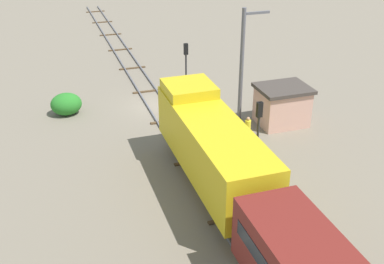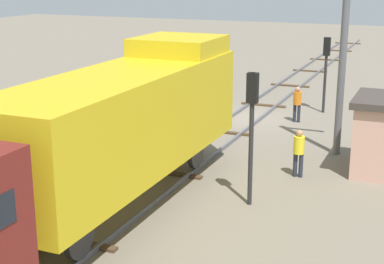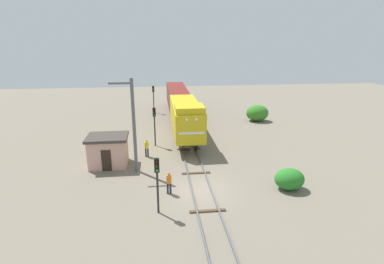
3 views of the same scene
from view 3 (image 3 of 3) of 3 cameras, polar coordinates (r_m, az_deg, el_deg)
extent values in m
plane|color=#756B5B|center=(22.77, 1.77, -11.00)|extent=(105.86, 105.86, 0.00)
cube|color=#595960|center=(22.65, -0.07, -10.93)|extent=(0.10, 70.58, 0.16)
cube|color=#595960|center=(22.84, 3.59, -10.71)|extent=(0.10, 70.58, 0.16)
cube|color=#4C3823|center=(20.24, 3.02, -14.78)|extent=(2.40, 0.24, 0.09)
cube|color=#4C3823|center=(25.36, 0.79, -7.81)|extent=(2.40, 0.24, 0.09)
cube|color=#4C3823|center=(30.76, -0.63, -3.23)|extent=(2.40, 0.24, 0.09)
cube|color=#4C3823|center=(36.31, -1.61, -0.02)|extent=(2.40, 0.24, 0.09)
cube|color=#4C3823|center=(41.94, -2.33, 2.32)|extent=(2.40, 0.24, 0.09)
cube|color=#4C3823|center=(47.64, -2.88, 4.11)|extent=(2.40, 0.24, 0.09)
cube|color=#4C3823|center=(53.38, -3.32, 5.52)|extent=(2.40, 0.24, 0.09)
cube|color=gold|center=(32.91, -1.22, 2.99)|extent=(2.90, 11.00, 2.90)
cube|color=gold|center=(28.73, -0.49, 4.50)|extent=(2.75, 2.80, 0.60)
cube|color=gold|center=(27.59, -0.11, 0.21)|extent=(2.84, 0.10, 2.84)
cube|color=white|center=(27.61, -0.10, -0.21)|extent=(2.46, 0.06, 0.20)
sphere|color=white|center=(27.20, -1.04, 2.36)|extent=(0.28, 0.28, 0.28)
sphere|color=white|center=(27.30, 0.84, 2.42)|extent=(0.28, 0.28, 0.28)
cylinder|color=#262628|center=(27.91, -0.04, -3.61)|extent=(0.36, 0.50, 0.36)
cylinder|color=#262628|center=(29.90, -1.88, -2.49)|extent=(0.18, 1.10, 1.10)
cylinder|color=#262628|center=(30.05, 0.85, -2.38)|extent=(0.18, 1.10, 1.10)
cylinder|color=#262628|center=(36.94, -2.86, 1.34)|extent=(0.18, 1.10, 1.10)
cylinder|color=#262628|center=(37.06, -0.64, 1.41)|extent=(0.18, 1.10, 1.10)
cube|color=maroon|center=(45.73, -2.80, 6.67)|extent=(2.80, 14.00, 2.70)
cube|color=black|center=(45.67, -2.81, 7.10)|extent=(2.84, 12.88, 0.64)
cylinder|color=#262628|center=(40.81, -3.25, 2.75)|extent=(0.16, 0.96, 0.96)
cylinder|color=#262628|center=(40.92, -1.23, 2.82)|extent=(0.16, 0.96, 0.96)
cylinder|color=#262628|center=(51.33, -4.00, 5.71)|extent=(0.16, 0.96, 0.96)
cylinder|color=#262628|center=(51.42, -2.39, 5.76)|extent=(0.16, 0.96, 0.96)
cylinder|color=#262628|center=(19.31, -6.58, -10.24)|extent=(0.14, 0.14, 3.79)
cube|color=black|center=(18.70, -6.73, -6.30)|extent=(0.32, 0.24, 0.90)
sphere|color=#390606|center=(18.46, -6.75, -5.71)|extent=(0.16, 0.16, 0.16)
sphere|color=#3C3306|center=(18.57, -6.72, -6.50)|extent=(0.16, 0.16, 0.16)
sphere|color=green|center=(18.68, -6.69, -7.29)|extent=(0.16, 0.16, 0.16)
cylinder|color=#262628|center=(31.42, -7.11, 0.93)|extent=(0.14, 0.14, 4.10)
cube|color=black|center=(31.02, -7.22, 3.77)|extent=(0.32, 0.24, 0.90)
sphere|color=#390606|center=(30.82, -7.24, 4.20)|extent=(0.16, 0.16, 0.16)
sphere|color=#3C3306|center=(30.89, -7.22, 3.70)|extent=(0.16, 0.16, 0.16)
sphere|color=green|center=(30.95, -7.20, 3.19)|extent=(0.16, 0.16, 0.16)
cylinder|color=#262628|center=(46.34, -7.32, 6.17)|extent=(0.14, 0.14, 4.12)
cube|color=black|center=(46.06, -7.40, 8.13)|extent=(0.32, 0.24, 0.90)
sphere|color=#390606|center=(45.89, -7.41, 8.44)|extent=(0.16, 0.16, 0.16)
sphere|color=yellow|center=(45.93, -7.40, 8.10)|extent=(0.16, 0.16, 0.16)
sphere|color=black|center=(45.97, -7.39, 7.75)|extent=(0.16, 0.16, 0.16)
cylinder|color=#262B38|center=(22.17, -4.65, -10.65)|extent=(0.15, 0.15, 0.85)
cylinder|color=#262B38|center=(22.17, -4.13, -10.63)|extent=(0.15, 0.15, 0.85)
cylinder|color=orange|center=(21.84, -4.43, -8.93)|extent=(0.38, 0.38, 0.62)
sphere|color=tan|center=(21.66, -4.46, -7.92)|extent=(0.23, 0.23, 0.23)
cylinder|color=#262B38|center=(29.07, -8.79, -3.87)|extent=(0.15, 0.15, 0.85)
cylinder|color=#262B38|center=(29.06, -8.39, -3.86)|extent=(0.15, 0.15, 0.85)
cylinder|color=yellow|center=(28.81, -8.65, -2.50)|extent=(0.38, 0.38, 0.62)
sphere|color=tan|center=(28.67, -8.69, -1.70)|extent=(0.23, 0.23, 0.23)
cylinder|color=#595960|center=(24.98, -10.97, 1.04)|extent=(0.28, 0.28, 7.90)
cube|color=#595960|center=(24.35, -13.58, 9.02)|extent=(1.80, 0.16, 0.16)
cube|color=#D19E8C|center=(27.58, -15.63, -3.66)|extent=(3.20, 2.60, 2.50)
cube|color=#3F3833|center=(27.14, -15.86, -0.95)|extent=(3.50, 2.90, 0.24)
cube|color=#2D2319|center=(26.47, -16.00, -5.27)|extent=(0.80, 0.06, 1.90)
ellipsoid|color=#277826|center=(23.71, 18.07, -8.53)|extent=(2.23, 1.82, 1.62)
ellipsoid|color=#347B26|center=(42.29, 12.33, 3.56)|extent=(3.08, 2.52, 2.24)
camera|label=1|loc=(53.63, 5.47, 21.35)|focal=45.00mm
camera|label=2|loc=(46.90, -13.46, 12.08)|focal=55.00mm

